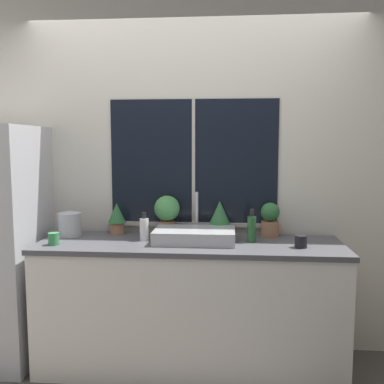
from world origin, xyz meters
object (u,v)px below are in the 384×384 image
(sink, at_px, (195,235))
(mug_green, at_px, (54,239))
(mug_black, at_px, (301,242))
(potted_plant_center_left, at_px, (167,211))
(kettle, at_px, (69,224))
(soap_bottle, at_px, (144,229))
(potted_plant_far_left, at_px, (117,217))
(bottle_tall, at_px, (252,228))
(potted_plant_center_right, at_px, (220,217))
(potted_plant_far_right, at_px, (270,219))

(sink, xyz_separation_m, mug_green, (-0.94, -0.17, -0.00))
(mug_black, xyz_separation_m, mug_green, (-1.64, -0.06, 0.00))
(potted_plant_center_left, relative_size, kettle, 1.55)
(soap_bottle, xyz_separation_m, kettle, (-0.58, 0.09, 0.01))
(potted_plant_far_left, xyz_separation_m, mug_green, (-0.33, -0.38, -0.09))
(potted_plant_center_left, relative_size, soap_bottle, 1.48)
(bottle_tall, bearing_deg, kettle, 176.34)
(potted_plant_far_left, height_order, kettle, potted_plant_far_left)
(potted_plant_far_left, height_order, potted_plant_center_right, potted_plant_center_right)
(mug_black, bearing_deg, kettle, 172.29)
(sink, bearing_deg, bottle_tall, 3.69)
(potted_plant_center_right, height_order, bottle_tall, potted_plant_center_right)
(potted_plant_center_left, height_order, potted_plant_far_right, potted_plant_center_left)
(mug_black, relative_size, kettle, 0.42)
(potted_plant_center_left, height_order, mug_black, potted_plant_center_left)
(potted_plant_center_left, relative_size, bottle_tall, 1.28)
(potted_plant_center_right, distance_m, kettle, 1.11)
(potted_plant_far_right, bearing_deg, bottle_tall, -127.89)
(bottle_tall, xyz_separation_m, mug_black, (0.31, -0.14, -0.06))
(mug_green, bearing_deg, soap_bottle, 18.17)
(potted_plant_far_left, relative_size, kettle, 1.24)
(potted_plant_far_left, bearing_deg, potted_plant_center_right, 0.00)
(potted_plant_center_left, relative_size, mug_green, 3.56)
(potted_plant_center_right, distance_m, mug_black, 0.64)
(mug_black, bearing_deg, soap_bottle, 173.06)
(sink, distance_m, kettle, 0.94)
(potted_plant_center_right, height_order, mug_black, potted_plant_center_right)
(sink, bearing_deg, potted_plant_far_right, 21.35)
(bottle_tall, bearing_deg, potted_plant_center_left, 163.31)
(mug_black, xyz_separation_m, kettle, (-1.64, 0.22, 0.05))
(potted_plant_far_left, distance_m, bottle_tall, 1.01)
(potted_plant_center_right, bearing_deg, mug_black, -30.90)
(potted_plant_far_left, bearing_deg, soap_bottle, -38.05)
(potted_plant_center_right, xyz_separation_m, kettle, (-1.10, -0.10, -0.05))
(bottle_tall, relative_size, mug_green, 2.79)
(potted_plant_far_right, bearing_deg, soap_bottle, -167.86)
(potted_plant_far_left, relative_size, potted_plant_center_left, 0.80)
(potted_plant_center_left, distance_m, potted_plant_center_right, 0.39)
(soap_bottle, bearing_deg, potted_plant_center_left, 54.97)
(potted_plant_far_left, distance_m, mug_black, 1.35)
(kettle, bearing_deg, mug_green, -90.77)
(potted_plant_center_left, relative_size, potted_plant_far_right, 1.17)
(potted_plant_center_right, xyz_separation_m, bottle_tall, (0.22, -0.18, -0.05))
(sink, distance_m, potted_plant_center_left, 0.33)
(potted_plant_far_left, bearing_deg, potted_plant_far_right, 0.00)
(sink, xyz_separation_m, potted_plant_far_left, (-0.60, 0.21, 0.08))
(soap_bottle, height_order, mug_black, soap_bottle)
(potted_plant_center_left, bearing_deg, soap_bottle, -125.03)
(soap_bottle, xyz_separation_m, mug_green, (-0.58, -0.19, -0.04))
(kettle, bearing_deg, potted_plant_far_left, 16.78)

